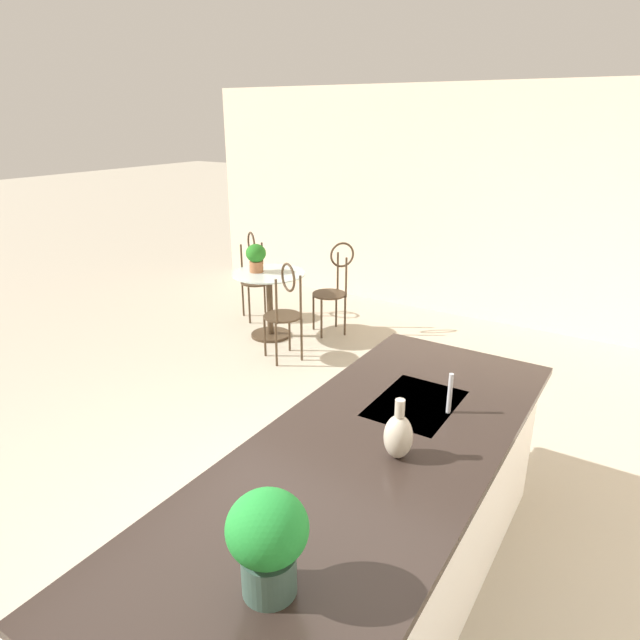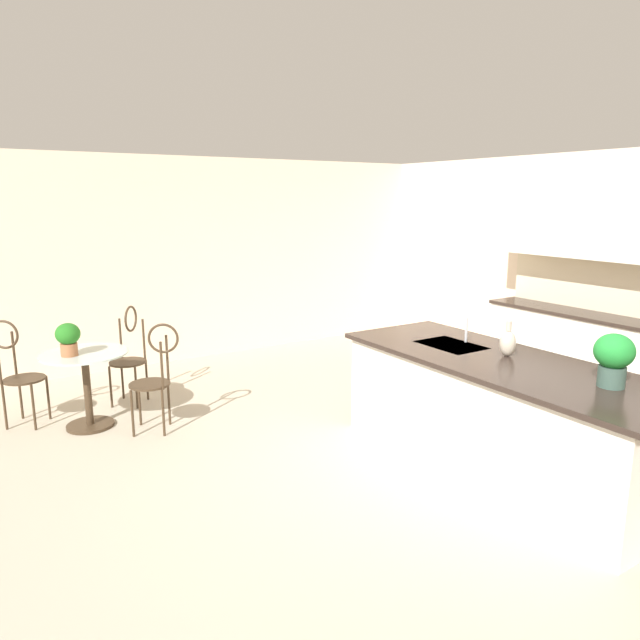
{
  "view_description": "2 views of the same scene",
  "coord_description": "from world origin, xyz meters",
  "px_view_note": "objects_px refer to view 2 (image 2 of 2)",
  "views": [
    {
      "loc": [
        2.22,
        1.81,
        2.37
      ],
      "look_at": [
        -1.07,
        -0.27,
        0.91
      ],
      "focal_mm": 31.08,
      "sensor_mm": 36.0,
      "label": 1
    },
    {
      "loc": [
        3.24,
        -2.72,
        2.18
      ],
      "look_at": [
        -1.29,
        0.16,
        1.03
      ],
      "focal_mm": 32.47,
      "sensor_mm": 36.0,
      "label": 2
    }
  ],
  "objects_px": {
    "bistro_table": "(87,382)",
    "vase_on_counter": "(508,343)",
    "chair_near_window": "(155,373)",
    "potted_plant_counter_far": "(614,357)",
    "chair_toward_desk": "(129,351)",
    "chair_by_island": "(17,368)",
    "potted_plant_on_table": "(68,337)"
  },
  "relations": [
    {
      "from": "bistro_table",
      "to": "potted_plant_counter_far",
      "type": "xyz_separation_m",
      "value": [
        3.54,
        2.72,
        0.68
      ]
    },
    {
      "from": "chair_by_island",
      "to": "potted_plant_counter_far",
      "type": "relative_size",
      "value": 2.84
    },
    {
      "from": "chair_toward_desk",
      "to": "potted_plant_counter_far",
      "type": "bearing_deg",
      "value": 28.39
    },
    {
      "from": "potted_plant_counter_far",
      "to": "vase_on_counter",
      "type": "distance_m",
      "value": 0.91
    },
    {
      "from": "chair_by_island",
      "to": "chair_toward_desk",
      "type": "height_order",
      "value": "same"
    },
    {
      "from": "chair_near_window",
      "to": "potted_plant_on_table",
      "type": "bearing_deg",
      "value": -121.18
    },
    {
      "from": "bistro_table",
      "to": "vase_on_counter",
      "type": "bearing_deg",
      "value": 46.12
    },
    {
      "from": "bistro_table",
      "to": "vase_on_counter",
      "type": "xyz_separation_m",
      "value": [
        2.64,
        2.75,
        0.58
      ]
    },
    {
      "from": "chair_by_island",
      "to": "vase_on_counter",
      "type": "xyz_separation_m",
      "value": [
        3.06,
        3.29,
        0.46
      ]
    },
    {
      "from": "chair_by_island",
      "to": "potted_plant_counter_far",
      "type": "height_order",
      "value": "potted_plant_counter_far"
    },
    {
      "from": "chair_near_window",
      "to": "chair_toward_desk",
      "type": "height_order",
      "value": "same"
    },
    {
      "from": "bistro_table",
      "to": "vase_on_counter",
      "type": "height_order",
      "value": "vase_on_counter"
    },
    {
      "from": "bistro_table",
      "to": "chair_by_island",
      "type": "bearing_deg",
      "value": -127.85
    },
    {
      "from": "chair_toward_desk",
      "to": "potted_plant_counter_far",
      "type": "height_order",
      "value": "potted_plant_counter_far"
    },
    {
      "from": "bistro_table",
      "to": "chair_near_window",
      "type": "height_order",
      "value": "chair_near_window"
    },
    {
      "from": "chair_toward_desk",
      "to": "vase_on_counter",
      "type": "relative_size",
      "value": 3.62
    },
    {
      "from": "bistro_table",
      "to": "potted_plant_counter_far",
      "type": "distance_m",
      "value": 4.52
    },
    {
      "from": "potted_plant_counter_far",
      "to": "potted_plant_on_table",
      "type": "bearing_deg",
      "value": -140.86
    },
    {
      "from": "chair_toward_desk",
      "to": "potted_plant_counter_far",
      "type": "distance_m",
      "value": 4.62
    },
    {
      "from": "chair_near_window",
      "to": "chair_by_island",
      "type": "bearing_deg",
      "value": -128.89
    },
    {
      "from": "chair_by_island",
      "to": "potted_plant_counter_far",
      "type": "bearing_deg",
      "value": 39.42
    },
    {
      "from": "bistro_table",
      "to": "vase_on_counter",
      "type": "relative_size",
      "value": 2.78
    },
    {
      "from": "bistro_table",
      "to": "potted_plant_on_table",
      "type": "relative_size",
      "value": 2.59
    },
    {
      "from": "chair_by_island",
      "to": "potted_plant_on_table",
      "type": "xyz_separation_m",
      "value": [
        0.46,
        0.41,
        0.34
      ]
    },
    {
      "from": "potted_plant_counter_far",
      "to": "chair_toward_desk",
      "type": "bearing_deg",
      "value": -151.61
    },
    {
      "from": "chair_near_window",
      "to": "potted_plant_on_table",
      "type": "height_order",
      "value": "potted_plant_on_table"
    },
    {
      "from": "bistro_table",
      "to": "potted_plant_counter_far",
      "type": "relative_size",
      "value": 2.18
    },
    {
      "from": "chair_near_window",
      "to": "potted_plant_counter_far",
      "type": "relative_size",
      "value": 2.84
    },
    {
      "from": "bistro_table",
      "to": "chair_toward_desk",
      "type": "bearing_deg",
      "value": 132.64
    },
    {
      "from": "potted_plant_on_table",
      "to": "vase_on_counter",
      "type": "xyz_separation_m",
      "value": [
        2.6,
        2.88,
        0.11
      ]
    },
    {
      "from": "chair_near_window",
      "to": "chair_toward_desk",
      "type": "distance_m",
      "value": 0.94
    },
    {
      "from": "chair_near_window",
      "to": "chair_by_island",
      "type": "distance_m",
      "value": 1.38
    }
  ]
}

